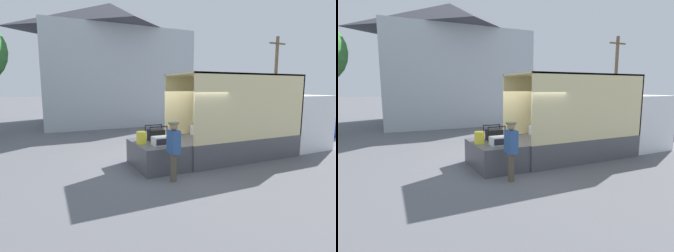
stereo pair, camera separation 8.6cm
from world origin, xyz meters
TOP-DOWN VIEW (x-y plane):
  - ground_plane at (0.00, 0.00)m, footprint 160.00×160.00m
  - box_truck at (4.07, 0.00)m, footprint 6.93×2.18m
  - tailgate_deck at (-0.77, 0.00)m, footprint 1.53×2.07m
  - microwave at (-0.86, -0.50)m, footprint 0.53×0.38m
  - portable_generator at (-0.63, 0.38)m, footprint 0.65×0.51m
  - orange_bucket at (-1.33, -0.03)m, footprint 0.32×0.32m
  - worker_person at (-0.90, -1.49)m, footprint 0.30×0.44m
  - house_backdrop at (0.75, 12.73)m, footprint 10.49×8.37m
  - utility_pole at (14.88, 9.72)m, footprint 1.80×0.28m

SIDE VIEW (x-z plane):
  - ground_plane at x=0.00m, z-range 0.00..0.00m
  - tailgate_deck at x=-0.77m, z-range 0.00..0.84m
  - box_truck at x=4.07m, z-range -0.59..2.53m
  - microwave at x=-0.86m, z-range 0.84..1.12m
  - portable_generator at x=-0.63m, z-range 0.78..1.28m
  - orange_bucket at x=-1.33m, z-range 0.84..1.24m
  - worker_person at x=-0.90m, z-range 0.19..1.89m
  - utility_pole at x=14.88m, z-range 0.15..7.27m
  - house_backdrop at x=0.75m, z-range 0.09..9.00m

